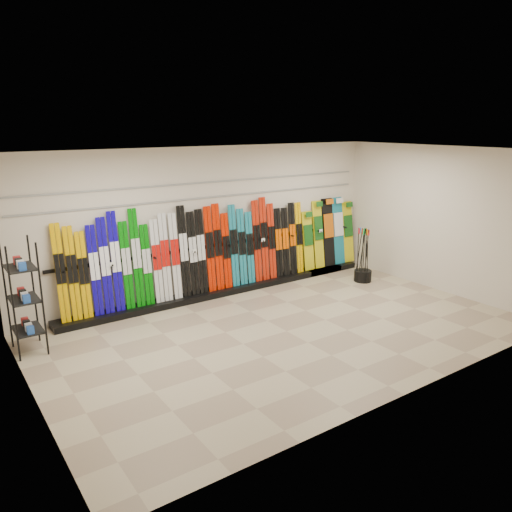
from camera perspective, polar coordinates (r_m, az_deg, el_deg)
floor at (r=8.62m, az=3.52°, el=-8.57°), size 8.00×8.00×0.00m
back_wall at (r=10.16m, az=-5.09°, el=3.94°), size 8.00×0.00×8.00m
left_wall at (r=6.54m, az=-25.06°, el=-3.75°), size 0.00×5.00×5.00m
right_wall at (r=11.02m, az=20.29°, el=3.94°), size 0.00×5.00×5.00m
ceiling at (r=7.91m, az=3.88°, el=11.77°), size 8.00×8.00×0.00m
ski_rack_base at (r=10.46m, az=-3.24°, el=-3.87°), size 8.00×0.40×0.12m
skis at (r=9.91m, az=-6.85°, el=0.34°), size 5.38×0.21×1.83m
snowboards at (r=12.00m, az=8.38°, el=2.54°), size 1.58×0.25×1.60m
accessory_rack at (r=8.37m, az=-25.01°, el=-4.27°), size 0.40×0.60×1.77m
pole_bin at (r=11.41m, az=12.10°, el=-2.22°), size 0.39×0.39×0.25m
ski_poles at (r=11.27m, az=12.17°, el=0.12°), size 0.22×0.43×1.18m
slatwall_rail_0 at (r=10.06m, az=-5.10°, el=6.72°), size 7.60×0.02×0.03m
slatwall_rail_1 at (r=10.02m, az=-5.14°, el=8.42°), size 7.60×0.02×0.03m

